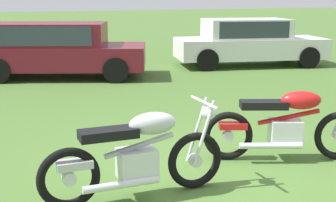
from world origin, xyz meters
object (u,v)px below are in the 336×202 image
(motorcycle_silver, at_px, (137,155))
(car_white, at_px, (248,40))
(car_burgundy, at_px, (55,46))
(motorcycle_red, at_px, (286,125))

(motorcycle_silver, relative_size, car_white, 0.43)
(motorcycle_silver, relative_size, car_burgundy, 0.44)
(motorcycle_red, bearing_deg, car_burgundy, 124.91)
(car_burgundy, bearing_deg, car_white, 19.33)
(motorcycle_red, xyz_separation_m, car_white, (4.58, 7.14, 0.32))
(motorcycle_silver, bearing_deg, motorcycle_red, 10.45)
(motorcycle_red, distance_m, car_white, 8.49)
(motorcycle_red, relative_size, car_white, 0.40)
(car_white, bearing_deg, car_burgundy, -168.71)
(car_burgundy, height_order, car_white, same)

